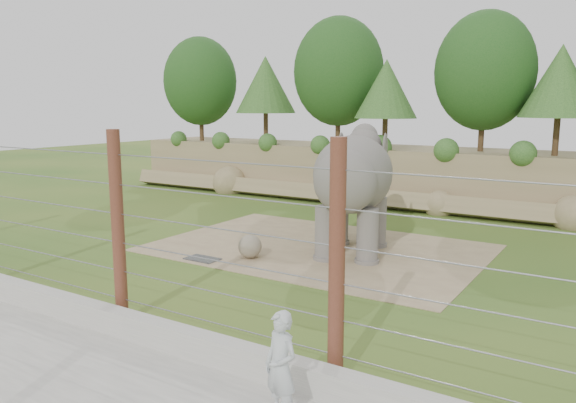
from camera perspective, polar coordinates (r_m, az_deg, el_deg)
The scene contains 10 objects.
ground at distance 15.65m, azimuth -3.94°, elevation -6.84°, with size 90.00×90.00×0.00m, color #335D20.
back_embankment at distance 26.12m, azimuth 13.86°, elevation 8.39°, with size 30.00×5.52×8.77m.
dirt_patch at distance 17.82m, azimuth 3.09°, elevation -4.73°, with size 10.00×7.00×0.02m, color #907757.
drain_grate at distance 16.66m, azimuth -8.69°, elevation -5.77°, with size 1.00×0.60×0.03m, color #262628.
elephant at distance 16.95m, azimuth 6.61°, elevation 0.93°, with size 1.99×4.65×3.76m, color slate, non-canonical shape.
stone_ball at distance 16.57m, azimuth -3.88°, elevation -4.57°, with size 0.70×0.70×0.70m, color gray.
retaining_wall at distance 12.12m, azimuth -18.29°, elevation -11.12°, with size 26.00×0.35×0.50m, color #A4A299.
walkway at distance 11.16m, azimuth -26.41°, elevation -14.88°, with size 26.00×4.00×0.01m, color #A4A299.
barrier_fence at distance 11.93m, azimuth -16.90°, elevation -2.60°, with size 20.26×0.26×4.00m.
zookeeper at distance 8.25m, azimuth -0.74°, elevation -16.46°, with size 0.59×0.39×1.63m, color #B6BDC1.
Camera 1 is at (8.88, -12.09, 4.47)m, focal length 35.00 mm.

